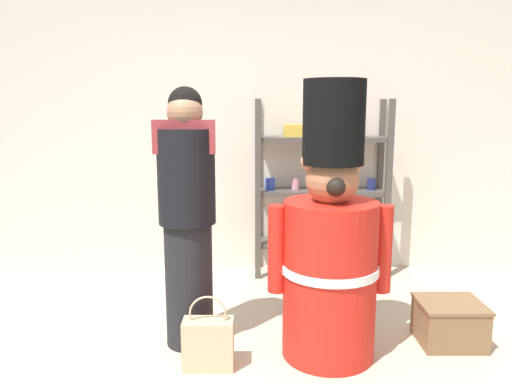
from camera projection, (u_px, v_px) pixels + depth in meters
The scene contains 6 objects.
back_wall at pixel (268, 129), 4.44m from camera, with size 6.40×0.12×2.60m, color silver.
merchandise_shelf at pixel (319, 187), 4.32m from camera, with size 1.17×0.35×1.57m.
teddy_bear_guard at pixel (329, 249), 2.88m from camera, with size 0.73×0.58×1.66m.
person_shopper at pixel (186, 216), 2.99m from camera, with size 0.37×0.35×1.62m.
shopping_bag at pixel (207, 343), 2.80m from camera, with size 0.29×0.15×0.44m.
display_crate at pixel (448, 322), 3.11m from camera, with size 0.40×0.36×0.28m.
Camera 1 is at (-0.12, -2.28, 1.51)m, focal length 34.02 mm.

